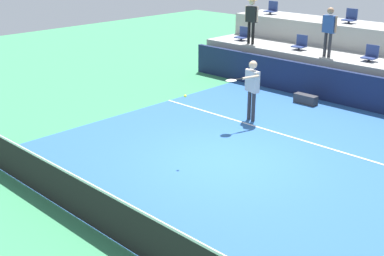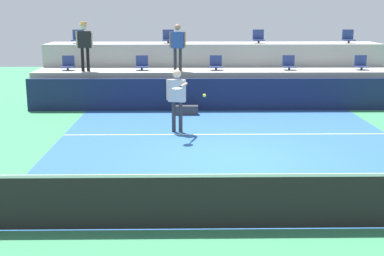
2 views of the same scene
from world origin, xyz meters
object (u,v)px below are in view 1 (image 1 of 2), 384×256
object	(u,v)px
stadium_chair_lower_far_left	(243,35)
tennis_ball	(185,96)
stadium_chair_lower_left	(300,44)
spectator_leaning_on_rail	(329,27)
stadium_chair_upper_far_left	(272,9)
stadium_chair_upper_left	(350,17)
tennis_player	(251,84)
spectator_with_hat	(252,16)
stadium_chair_lower_center	(371,55)
equipment_bag	(306,99)

from	to	relation	value
stadium_chair_lower_far_left	tennis_ball	xyz separation A→B (m)	(4.61, -7.85, 0.13)
stadium_chair_lower_left	spectator_leaning_on_rail	xyz separation A→B (m)	(1.30, -0.38, 0.77)
stadium_chair_upper_far_left	tennis_ball	xyz separation A→B (m)	(4.56, -9.65, -0.72)
stadium_chair_upper_left	spectator_leaning_on_rail	bearing A→B (deg)	-79.91
stadium_chair_lower_left	tennis_player	xyz separation A→B (m)	(1.32, -4.53, -0.37)
stadium_chair_upper_far_left	spectator_with_hat	bearing A→B (deg)	-73.32
stadium_chair_lower_far_left	spectator_leaning_on_rail	world-z (taller)	spectator_leaning_on_rail
stadium_chair_lower_center	spectator_leaning_on_rail	xyz separation A→B (m)	(-1.38, -0.38, 0.77)
stadium_chair_lower_left	stadium_chair_upper_left	distance (m)	2.19
stadium_chair_lower_far_left	stadium_chair_lower_center	distance (m)	5.33
tennis_player	stadium_chair_lower_center	bearing A→B (deg)	73.31
stadium_chair_upper_left	tennis_player	size ratio (longest dim) A/B	0.29
stadium_chair_lower_center	spectator_with_hat	bearing A→B (deg)	-175.27
stadium_chair_upper_far_left	equipment_bag	distance (m)	6.06
stadium_chair_upper_left	tennis_ball	bearing A→B (deg)	-83.84
stadium_chair_lower_center	stadium_chair_upper_far_left	world-z (taller)	stadium_chair_upper_far_left
stadium_chair_lower_left	tennis_ball	size ratio (longest dim) A/B	7.65
tennis_ball	stadium_chair_upper_far_left	bearing A→B (deg)	115.30
stadium_chair_lower_left	stadium_chair_lower_center	distance (m)	2.68
stadium_chair_upper_left	tennis_player	xyz separation A→B (m)	(0.41, -6.33, -1.22)
stadium_chair_upper_far_left	spectator_leaning_on_rail	world-z (taller)	spectator_leaning_on_rail
spectator_with_hat	equipment_bag	distance (m)	4.46
stadium_chair_upper_far_left	stadium_chair_lower_center	bearing A→B (deg)	-18.79
stadium_chair_lower_far_left	spectator_leaning_on_rail	xyz separation A→B (m)	(3.96, -0.38, 0.77)
spectator_leaning_on_rail	equipment_bag	bearing A→B (deg)	-79.57
spectator_with_hat	equipment_bag	bearing A→B (deg)	-24.38
equipment_bag	stadium_chair_lower_far_left	bearing A→B (deg)	154.88
stadium_chair_upper_left	equipment_bag	bearing A→B (deg)	-79.76
equipment_bag	tennis_ball	bearing A→B (deg)	-86.52
stadium_chair_lower_left	equipment_bag	distance (m)	2.87
tennis_ball	stadium_chair_lower_center	bearing A→B (deg)	84.71
stadium_chair_lower_center	tennis_ball	size ratio (longest dim) A/B	7.65
stadium_chair_lower_center	tennis_ball	bearing A→B (deg)	-95.29
tennis_player	spectator_with_hat	xyz separation A→B (m)	(-3.28, 4.15, 1.21)
stadium_chair_upper_far_left	stadium_chair_lower_left	bearing A→B (deg)	-34.58
stadium_chair_upper_far_left	tennis_player	bearing A→B (deg)	-58.18
spectator_leaning_on_rail	spectator_with_hat	bearing A→B (deg)	180.00
stadium_chair_lower_center	equipment_bag	world-z (taller)	stadium_chair_lower_center
stadium_chair_upper_far_left	spectator_with_hat	size ratio (longest dim) A/B	0.30
stadium_chair_lower_far_left	equipment_bag	world-z (taller)	stadium_chair_lower_far_left
stadium_chair_upper_far_left	stadium_chair_upper_left	size ratio (longest dim) A/B	1.00
tennis_player	stadium_chair_lower_far_left	bearing A→B (deg)	131.24
tennis_player	tennis_ball	distance (m)	3.41
spectator_leaning_on_rail	equipment_bag	size ratio (longest dim) A/B	2.16
stadium_chair_lower_far_left	stadium_chair_lower_left	bearing A→B (deg)	0.00
stadium_chair_lower_center	stadium_chair_upper_left	world-z (taller)	stadium_chair_upper_left
stadium_chair_lower_left	stadium_chair_lower_center	size ratio (longest dim) A/B	1.00
stadium_chair_lower_left	tennis_ball	distance (m)	8.09
stadium_chair_lower_far_left	spectator_leaning_on_rail	size ratio (longest dim) A/B	0.32
tennis_player	tennis_ball	xyz separation A→B (m)	(0.63, -3.32, 0.50)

